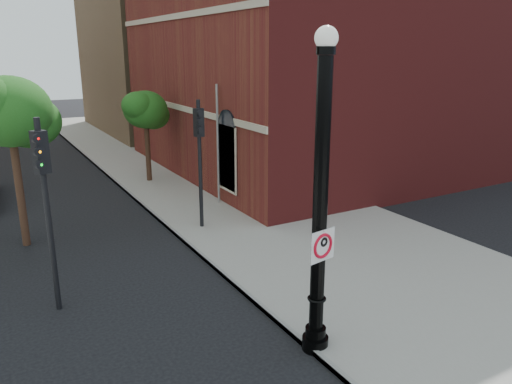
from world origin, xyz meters
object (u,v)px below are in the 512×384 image
no_parking_sign (323,245)px  traffic_signal_right (199,144)px  lamppost (320,214)px  traffic_signal_left (44,185)px

no_parking_sign → traffic_signal_right: size_ratio=0.14×
traffic_signal_right → lamppost: bearing=-103.7°
traffic_signal_left → traffic_signal_right: bearing=10.1°
traffic_signal_left → lamppost: bearing=-68.1°
lamppost → traffic_signal_left: (-4.42, 4.45, 0.14)m
lamppost → no_parking_sign: lamppost is taller
traffic_signal_right → no_parking_sign: bearing=-103.8°
traffic_signal_left → traffic_signal_right: size_ratio=1.03×
traffic_signal_left → traffic_signal_right: traffic_signal_left is taller
lamppost → no_parking_sign: 0.61m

